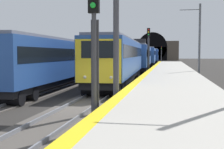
{
  "coord_description": "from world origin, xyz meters",
  "views": [
    {
      "loc": [
        -15.25,
        -4.44,
        2.79
      ],
      "look_at": [
        7.54,
        -0.18,
        1.21
      ],
      "focal_mm": 49.23,
      "sensor_mm": 36.0,
      "label": 1
    }
  ],
  "objects_px": {
    "train_main_approaching": "(145,56)",
    "railway_signal_far": "(161,53)",
    "catenary_mast_far": "(199,41)",
    "overhead_signal_gantry": "(32,9)",
    "railway_signal_mid": "(148,47)",
    "train_adjacent_platform": "(108,57)",
    "railway_signal_near": "(94,43)"
  },
  "relations": [
    {
      "from": "railway_signal_near",
      "to": "overhead_signal_gantry",
      "type": "relative_size",
      "value": 0.59
    },
    {
      "from": "railway_signal_near",
      "to": "railway_signal_far",
      "type": "xyz_separation_m",
      "value": [
        90.4,
        0.0,
        -0.05
      ]
    },
    {
      "from": "railway_signal_near",
      "to": "railway_signal_far",
      "type": "distance_m",
      "value": 90.4
    },
    {
      "from": "railway_signal_near",
      "to": "overhead_signal_gantry",
      "type": "distance_m",
      "value": 6.19
    },
    {
      "from": "train_adjacent_platform",
      "to": "overhead_signal_gantry",
      "type": "bearing_deg",
      "value": -176.75
    },
    {
      "from": "train_main_approaching",
      "to": "railway_signal_mid",
      "type": "xyz_separation_m",
      "value": [
        -17.74,
        -1.87,
        1.21
      ]
    },
    {
      "from": "train_adjacent_platform",
      "to": "catenary_mast_far",
      "type": "xyz_separation_m",
      "value": [
        -12.29,
        -12.17,
        1.83
      ]
    },
    {
      "from": "train_main_approaching",
      "to": "catenary_mast_far",
      "type": "distance_m",
      "value": 24.06
    },
    {
      "from": "train_main_approaching",
      "to": "railway_signal_near",
      "type": "xyz_separation_m",
      "value": [
        -45.79,
        -1.87,
        0.82
      ]
    },
    {
      "from": "train_adjacent_platform",
      "to": "railway_signal_far",
      "type": "bearing_deg",
      "value": -7.84
    },
    {
      "from": "railway_signal_near",
      "to": "overhead_signal_gantry",
      "type": "height_order",
      "value": "overhead_signal_gantry"
    },
    {
      "from": "overhead_signal_gantry",
      "to": "catenary_mast_far",
      "type": "bearing_deg",
      "value": -27.55
    },
    {
      "from": "railway_signal_far",
      "to": "railway_signal_near",
      "type": "bearing_deg",
      "value": 0.0
    },
    {
      "from": "railway_signal_near",
      "to": "catenary_mast_far",
      "type": "distance_m",
      "value": 23.68
    },
    {
      "from": "railway_signal_far",
      "to": "railway_signal_mid",
      "type": "bearing_deg",
      "value": 0.0
    },
    {
      "from": "railway_signal_far",
      "to": "train_adjacent_platform",
      "type": "bearing_deg",
      "value": -6.78
    },
    {
      "from": "railway_signal_near",
      "to": "catenary_mast_far",
      "type": "relative_size",
      "value": 0.66
    },
    {
      "from": "railway_signal_mid",
      "to": "catenary_mast_far",
      "type": "bearing_deg",
      "value": 48.01
    },
    {
      "from": "overhead_signal_gantry",
      "to": "railway_signal_far",
      "type": "bearing_deg",
      "value": -2.8
    },
    {
      "from": "overhead_signal_gantry",
      "to": "catenary_mast_far",
      "type": "xyz_separation_m",
      "value": [
        18.85,
        -9.83,
        -0.92
      ]
    },
    {
      "from": "railway_signal_near",
      "to": "overhead_signal_gantry",
      "type": "bearing_deg",
      "value": -134.51
    },
    {
      "from": "railway_signal_near",
      "to": "railway_signal_far",
      "type": "height_order",
      "value": "railway_signal_near"
    },
    {
      "from": "train_adjacent_platform",
      "to": "overhead_signal_gantry",
      "type": "distance_m",
      "value": 31.34
    },
    {
      "from": "railway_signal_far",
      "to": "overhead_signal_gantry",
      "type": "distance_m",
      "value": 86.38
    },
    {
      "from": "train_adjacent_platform",
      "to": "railway_signal_near",
      "type": "height_order",
      "value": "railway_signal_near"
    },
    {
      "from": "catenary_mast_far",
      "to": "overhead_signal_gantry",
      "type": "bearing_deg",
      "value": 152.45
    },
    {
      "from": "train_main_approaching",
      "to": "railway_signal_mid",
      "type": "height_order",
      "value": "railway_signal_mid"
    },
    {
      "from": "railway_signal_mid",
      "to": "overhead_signal_gantry",
      "type": "relative_size",
      "value": 0.67
    },
    {
      "from": "train_adjacent_platform",
      "to": "overhead_signal_gantry",
      "type": "xyz_separation_m",
      "value": [
        -31.14,
        -2.34,
        2.74
      ]
    },
    {
      "from": "train_main_approaching",
      "to": "railway_signal_far",
      "type": "height_order",
      "value": "railway_signal_far"
    },
    {
      "from": "catenary_mast_far",
      "to": "railway_signal_mid",
      "type": "bearing_deg",
      "value": 48.01
    },
    {
      "from": "train_adjacent_platform",
      "to": "railway_signal_mid",
      "type": "height_order",
      "value": "railway_signal_mid"
    }
  ]
}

